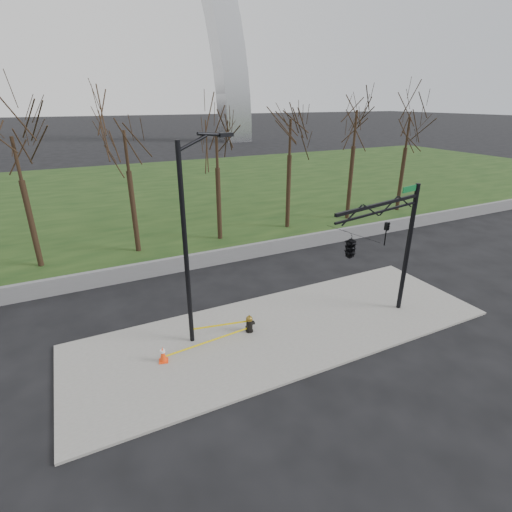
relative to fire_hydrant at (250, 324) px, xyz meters
name	(u,v)px	position (x,y,z in m)	size (l,w,h in m)	color
ground	(286,330)	(1.51, -0.45, -0.47)	(500.00, 500.00, 0.00)	black
sidewalk	(286,329)	(1.51, -0.45, -0.42)	(18.00, 6.00, 0.10)	gray
grass_strip	(146,191)	(1.51, 29.55, -0.44)	(120.00, 40.00, 0.06)	black
guardrail	(219,257)	(1.51, 7.55, -0.02)	(60.00, 0.30, 0.90)	#59595B
tree_row	(177,179)	(0.37, 11.55, 4.06)	(43.71, 4.00, 9.05)	black
fire_hydrant	(250,324)	(0.00, 0.00, 0.00)	(0.50, 0.32, 0.79)	black
traffic_cone	(163,354)	(-3.77, -0.38, -0.04)	(0.41, 0.41, 0.65)	#FF3D0D
street_light	(190,233)	(-2.17, 0.51, 4.23)	(2.34, 0.81, 8.21)	black
traffic_signal_mast	(364,241)	(4.02, -1.90, 3.68)	(5.02, 2.54, 6.00)	black
caution_tape	(214,335)	(-1.62, -0.03, -0.05)	(3.76, 0.84, 0.41)	yellow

